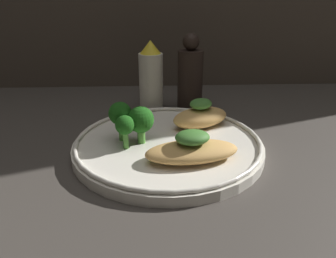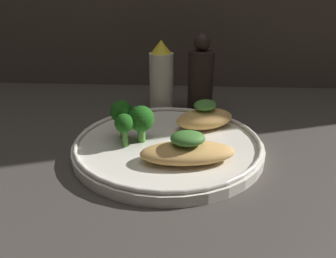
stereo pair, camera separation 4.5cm
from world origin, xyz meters
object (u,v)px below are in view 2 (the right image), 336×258
object	(u,v)px
plate	(168,145)
pepper_grinder	(201,77)
broccoli_bunch	(131,118)
sauce_bottle	(161,77)

from	to	relation	value
plate	pepper_grinder	bearing A→B (deg)	74.26
plate	broccoli_bunch	bearing A→B (deg)	-177.68
plate	pepper_grinder	xyz separation A→B (cm)	(4.94, 17.52, 5.30)
broccoli_bunch	pepper_grinder	xyz separation A→B (cm)	(10.00, 17.73, 1.35)
sauce_bottle	pepper_grinder	bearing A→B (deg)	0.00
plate	sauce_bottle	xyz separation A→B (cm)	(-2.32, 17.52, 5.20)
sauce_bottle	pepper_grinder	world-z (taller)	pepper_grinder
broccoli_bunch	sauce_bottle	world-z (taller)	sauce_bottle
plate	broccoli_bunch	xyz separation A→B (cm)	(-5.06, -0.20, 3.95)
sauce_bottle	pepper_grinder	size ratio (longest dim) A/B	0.91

